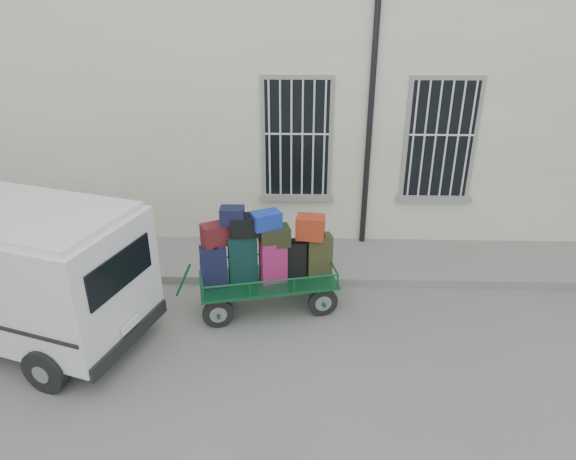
# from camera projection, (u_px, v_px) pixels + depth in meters

# --- Properties ---
(ground) EXTENTS (80.00, 80.00, 0.00)m
(ground) POSITION_uv_depth(u_px,v_px,m) (319.00, 332.00, 7.96)
(ground) COLOR slate
(ground) RESTS_ON ground
(building) EXTENTS (24.00, 5.15, 6.00)m
(building) POSITION_uv_depth(u_px,v_px,m) (316.00, 78.00, 11.67)
(building) COLOR beige
(building) RESTS_ON ground
(sidewalk) EXTENTS (24.00, 1.70, 0.15)m
(sidewalk) POSITION_uv_depth(u_px,v_px,m) (316.00, 260.00, 9.92)
(sidewalk) COLOR gray
(sidewalk) RESTS_ON ground
(luggage_cart) EXTENTS (2.61, 1.44, 1.84)m
(luggage_cart) POSITION_uv_depth(u_px,v_px,m) (265.00, 257.00, 8.14)
(luggage_cart) COLOR black
(luggage_cart) RESTS_ON ground
(van) EXTENTS (4.53, 2.94, 2.12)m
(van) POSITION_uv_depth(u_px,v_px,m) (2.00, 263.00, 7.45)
(van) COLOR silver
(van) RESTS_ON ground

